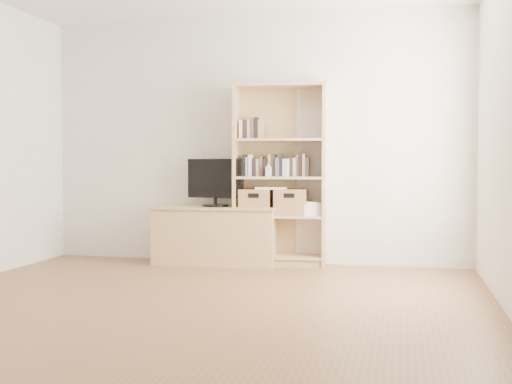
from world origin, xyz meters
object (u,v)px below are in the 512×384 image
(bookshelf, at_px, (280,174))
(baby_monitor, at_px, (268,172))
(laptop, at_px, (271,188))
(television, at_px, (215,183))
(tv_stand, at_px, (215,236))
(basket_left, at_px, (256,202))
(basket_right, at_px, (291,202))

(bookshelf, xyz_separation_m, baby_monitor, (-0.10, -0.11, 0.03))
(laptop, bearing_deg, baby_monitor, -104.69)
(television, bearing_deg, baby_monitor, 7.03)
(tv_stand, height_order, baby_monitor, baby_monitor)
(tv_stand, bearing_deg, television, 176.96)
(television, xyz_separation_m, laptop, (0.59, 0.05, -0.05))
(baby_monitor, bearing_deg, tv_stand, -177.92)
(bookshelf, bearing_deg, basket_left, -178.81)
(baby_monitor, bearing_deg, basket_right, 35.12)
(basket_left, height_order, basket_right, basket_right)
(bookshelf, bearing_deg, television, -178.53)
(basket_left, xyz_separation_m, basket_right, (0.36, 0.03, 0.00))
(baby_monitor, bearing_deg, television, -177.92)
(basket_left, bearing_deg, laptop, -3.27)
(basket_left, bearing_deg, bookshelf, 1.97)
(bookshelf, distance_m, basket_right, 0.31)
(tv_stand, bearing_deg, baby_monitor, -7.28)
(baby_monitor, height_order, basket_right, baby_monitor)
(basket_right, relative_size, laptop, 1.02)
(television, distance_m, baby_monitor, 0.59)
(basket_left, bearing_deg, baby_monitor, -33.38)
(tv_stand, bearing_deg, bookshelf, 2.89)
(tv_stand, xyz_separation_m, baby_monitor, (0.57, -0.04, 0.68))
(tv_stand, bearing_deg, basket_right, 2.30)
(basket_right, height_order, laptop, laptop)
(baby_monitor, bearing_deg, bookshelf, 55.78)
(laptop, bearing_deg, television, 177.19)
(baby_monitor, bearing_deg, basket_left, 156.62)
(laptop, bearing_deg, basket_left, 173.10)
(tv_stand, bearing_deg, basket_left, 3.06)
(tv_stand, relative_size, baby_monitor, 12.66)
(television, xyz_separation_m, basket_right, (0.78, 0.07, -0.20))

